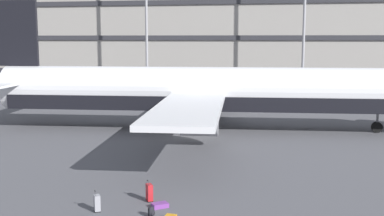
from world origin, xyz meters
The scene contains 8 objects.
ground_plane centered at (0.00, 0.00, 0.00)m, with size 600.00×600.00×0.00m, color #4C4C51.
terminal_structure centered at (0.00, 42.58, 7.88)m, with size 129.67×15.77×15.77m.
airliner centered at (0.66, 3.26, 3.30)m, with size 42.75×34.67×11.12m.
light_mast_far_left centered at (-32.46, 28.42, 12.78)m, with size 1.80×0.50×22.16m.
suitcase_navy centered at (1.59, -16.52, 0.11)m, with size 0.87×0.82×0.22m.
suitcase_silver centered at (0.87, -15.76, 0.45)m, with size 0.45×0.51×1.05m.
suitcase_scuffed centered at (-1.08, -17.58, 0.41)m, with size 0.42×0.46×1.00m.
backpack_small centered at (1.53, -17.75, 0.23)m, with size 0.34×0.41×0.52m.
Camera 1 is at (7.14, -37.59, 7.83)m, focal length 45.40 mm.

